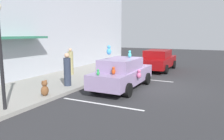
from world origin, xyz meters
TOP-DOWN VIEW (x-y plane):
  - ground_plane at (0.00, 0.00)m, footprint 60.00×60.00m
  - sidewalk at (0.00, 5.00)m, footprint 24.00×4.00m
  - storefront_building at (-0.03, 7.14)m, footprint 24.00×1.25m
  - parking_stripe_front at (1.75, 1.00)m, footprint 0.12×3.60m
  - parking_stripe_rear at (-3.61, 1.00)m, footprint 0.12×3.60m
  - plush_covered_car at (-0.92, 1.25)m, footprint 4.48×2.03m
  - parked_sedan_behind at (5.48, 1.08)m, footprint 4.48×2.04m
  - teddy_bear_on_sidewalk at (-4.08, 3.44)m, footprint 0.35×0.29m
  - street_lamp_post at (-5.99, 3.50)m, footprint 0.28×0.28m
  - pedestrian_near_shopfront at (-2.14, 3.72)m, footprint 0.35×0.35m
  - pedestrian_by_lamp at (0.47, 5.47)m, footprint 0.34×0.34m

SIDE VIEW (x-z plane):
  - ground_plane at x=0.00m, z-range 0.00..0.00m
  - parking_stripe_front at x=1.75m, z-range 0.00..0.01m
  - parking_stripe_rear at x=-3.61m, z-range 0.00..0.01m
  - sidewalk at x=0.00m, z-range 0.00..0.15m
  - teddy_bear_on_sidewalk at x=-4.08m, z-range 0.12..0.80m
  - parked_sedan_behind at x=5.48m, z-range 0.02..1.56m
  - plush_covered_car at x=-0.92m, z-range -0.31..1.91m
  - pedestrian_near_shopfront at x=-2.14m, z-range 0.09..1.75m
  - pedestrian_by_lamp at x=0.47m, z-range 0.09..1.78m
  - street_lamp_post at x=-5.99m, z-range 0.58..4.19m
  - storefront_building at x=-0.03m, z-range -0.01..6.39m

